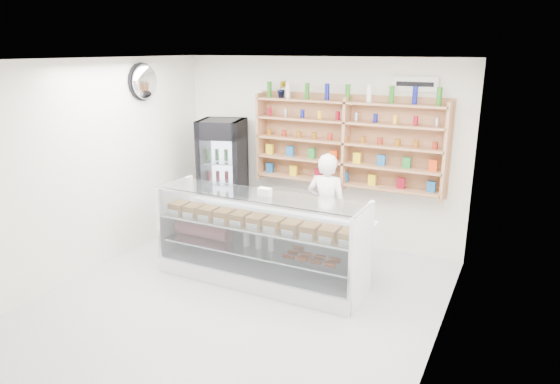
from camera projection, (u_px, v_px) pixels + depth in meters
The scene contains 8 objects.
room at pixel (230, 191), 5.47m from camera, with size 5.00×5.00×5.00m.
display_counter at pixel (261, 256), 6.43m from camera, with size 2.71×0.81×1.18m.
shop_worker at pixel (326, 208), 6.90m from camera, with size 0.57×0.37×1.56m, color white.
drinks_cooler at pixel (223, 177), 7.95m from camera, with size 0.82×0.80×1.85m.
wall_shelving at pixel (346, 143), 7.21m from camera, with size 2.84×0.28×1.33m.
potted_plant at pixel (282, 89), 7.46m from camera, with size 0.14×0.11×0.26m, color #1E6626.
security_mirror at pixel (145, 82), 7.15m from camera, with size 0.15×0.50×0.50m, color silver.
wall_sign at pixel (415, 84), 6.70m from camera, with size 0.62×0.03×0.20m, color white.
Camera 1 is at (2.86, -4.45, 2.92)m, focal length 32.00 mm.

